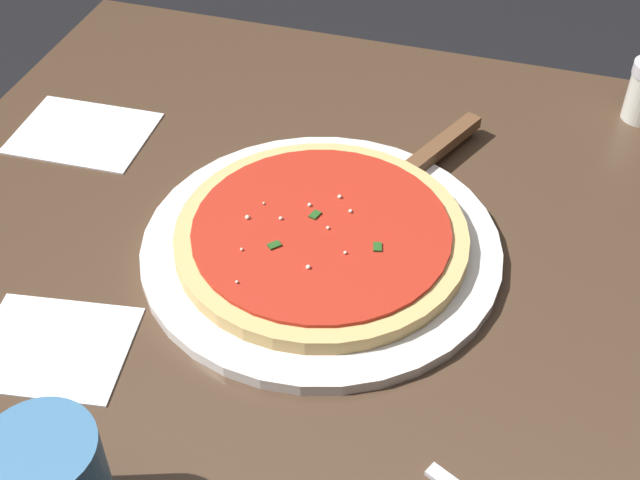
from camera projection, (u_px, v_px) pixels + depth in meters
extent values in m
cube|color=black|center=(160.00, 231.00, 1.45)|extent=(0.06, 0.06, 0.70)
cube|color=#473323|center=(333.00, 264.00, 0.87)|extent=(0.94, 0.84, 0.03)
cylinder|color=white|center=(320.00, 250.00, 0.86)|extent=(0.36, 0.36, 0.01)
cylinder|color=#DBB26B|center=(320.00, 240.00, 0.85)|extent=(0.29, 0.29, 0.02)
cylinder|color=red|center=(320.00, 232.00, 0.84)|extent=(0.25, 0.25, 0.00)
sphere|color=#EFEACC|center=(329.00, 226.00, 0.84)|extent=(0.00, 0.00, 0.00)
sphere|color=#EFEACC|center=(350.00, 211.00, 0.86)|extent=(0.00, 0.00, 0.00)
sphere|color=#EFEACC|center=(247.00, 217.00, 0.85)|extent=(0.00, 0.00, 0.00)
sphere|color=#EFEACC|center=(242.00, 249.00, 0.82)|extent=(0.00, 0.00, 0.00)
sphere|color=#EFEACC|center=(308.00, 267.00, 0.80)|extent=(0.00, 0.00, 0.00)
sphere|color=#EFEACC|center=(345.00, 253.00, 0.81)|extent=(0.00, 0.00, 0.00)
sphere|color=#EFEACC|center=(237.00, 282.00, 0.78)|extent=(0.00, 0.00, 0.00)
sphere|color=#EFEACC|center=(282.00, 216.00, 0.85)|extent=(0.00, 0.00, 0.00)
sphere|color=#EFEACC|center=(310.00, 205.00, 0.86)|extent=(0.00, 0.00, 0.00)
sphere|color=#EFEACC|center=(340.00, 197.00, 0.87)|extent=(0.00, 0.00, 0.00)
sphere|color=#EFEACC|center=(264.00, 203.00, 0.87)|extent=(0.00, 0.00, 0.00)
cube|color=#23561E|center=(377.00, 247.00, 0.82)|extent=(0.01, 0.01, 0.00)
cube|color=#23561E|center=(274.00, 245.00, 0.82)|extent=(0.01, 0.01, 0.00)
cube|color=#23561E|center=(315.00, 215.00, 0.85)|extent=(0.01, 0.01, 0.00)
cube|color=silver|center=(381.00, 196.00, 0.90)|extent=(0.10, 0.11, 0.00)
cube|color=brown|center=(442.00, 145.00, 0.96)|extent=(0.07, 0.13, 0.01)
cube|color=white|center=(53.00, 347.00, 0.77)|extent=(0.15, 0.13, 0.00)
cube|color=white|center=(83.00, 133.00, 1.01)|extent=(0.16, 0.13, 0.00)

